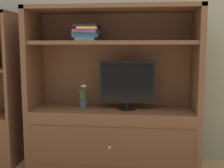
# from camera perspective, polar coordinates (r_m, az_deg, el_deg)

# --- Properties ---
(painted_rear_wall) EXTENTS (6.00, 0.10, 2.80)m
(painted_rear_wall) POSITION_cam_1_polar(r_m,az_deg,el_deg) (3.06, 0.83, 11.28)
(painted_rear_wall) COLOR gray
(painted_rear_wall) RESTS_ON ground_plane
(media_console) EXTENTS (1.63, 0.51, 1.57)m
(media_console) POSITION_cam_1_polar(r_m,az_deg,el_deg) (2.80, 0.13, -7.03)
(media_console) COLOR brown
(media_console) RESTS_ON ground_plane
(tv_monitor) EXTENTS (0.53, 0.17, 0.47)m
(tv_monitor) POSITION_cam_1_polar(r_m,az_deg,el_deg) (2.70, 3.04, 0.04)
(tv_monitor) COLOR black
(tv_monitor) RESTS_ON media_console
(potted_plant) EXTENTS (0.08, 0.08, 0.27)m
(potted_plant) POSITION_cam_1_polar(r_m,az_deg,el_deg) (2.81, -5.84, -3.53)
(potted_plant) COLOR #384C56
(potted_plant) RESTS_ON media_console
(magazine_stack) EXTENTS (0.25, 0.35, 0.15)m
(magazine_stack) POSITION_cam_1_polar(r_m,az_deg,el_deg) (2.75, -5.02, 10.23)
(magazine_stack) COLOR teal
(magazine_stack) RESTS_ON media_console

